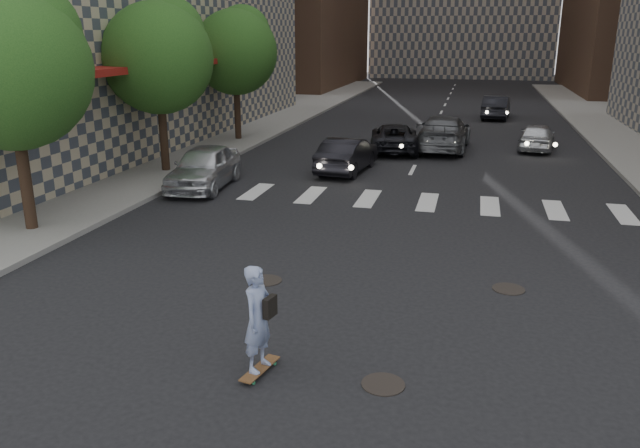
{
  "coord_description": "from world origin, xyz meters",
  "views": [
    {
      "loc": [
        2.32,
        -11.22,
        5.36
      ],
      "look_at": [
        -0.86,
        1.63,
        1.3
      ],
      "focal_mm": 35.0,
      "sensor_mm": 36.0,
      "label": 1
    }
  ],
  "objects_px": {
    "silver_sedan": "(204,167)",
    "traffic_car_b": "(444,133)",
    "tree_c": "(237,48)",
    "traffic_car_d": "(537,136)",
    "tree_a": "(14,62)",
    "tree_b": "(160,53)",
    "traffic_car_e": "(496,107)",
    "traffic_car_a": "(347,155)",
    "traffic_car_c": "(394,138)",
    "skateboarder": "(259,319)"
  },
  "relations": [
    {
      "from": "tree_c",
      "to": "traffic_car_d",
      "type": "relative_size",
      "value": 1.72
    },
    {
      "from": "tree_a",
      "to": "tree_c",
      "type": "bearing_deg",
      "value": 90.0
    },
    {
      "from": "tree_a",
      "to": "traffic_car_b",
      "type": "xyz_separation_m",
      "value": [
        10.4,
        15.81,
        -3.83
      ]
    },
    {
      "from": "traffic_car_b",
      "to": "traffic_car_c",
      "type": "distance_m",
      "value": 2.44
    },
    {
      "from": "silver_sedan",
      "to": "traffic_car_b",
      "type": "relative_size",
      "value": 0.8
    },
    {
      "from": "tree_b",
      "to": "traffic_car_c",
      "type": "xyz_separation_m",
      "value": [
        8.16,
        6.86,
        -4.0
      ]
    },
    {
      "from": "traffic_car_a",
      "to": "traffic_car_e",
      "type": "bearing_deg",
      "value": -102.93
    },
    {
      "from": "traffic_car_d",
      "to": "traffic_car_a",
      "type": "bearing_deg",
      "value": 49.79
    },
    {
      "from": "traffic_car_a",
      "to": "traffic_car_b",
      "type": "bearing_deg",
      "value": -114.83
    },
    {
      "from": "silver_sedan",
      "to": "traffic_car_e",
      "type": "relative_size",
      "value": 1.0
    },
    {
      "from": "tree_b",
      "to": "traffic_car_b",
      "type": "bearing_deg",
      "value": 36.91
    },
    {
      "from": "silver_sedan",
      "to": "traffic_car_b",
      "type": "distance_m",
      "value": 12.63
    },
    {
      "from": "tree_b",
      "to": "silver_sedan",
      "type": "xyz_separation_m",
      "value": [
        2.45,
        -2.01,
        -3.89
      ]
    },
    {
      "from": "tree_b",
      "to": "silver_sedan",
      "type": "distance_m",
      "value": 5.01
    },
    {
      "from": "tree_b",
      "to": "tree_c",
      "type": "distance_m",
      "value": 8.0
    },
    {
      "from": "silver_sedan",
      "to": "traffic_car_c",
      "type": "distance_m",
      "value": 10.55
    },
    {
      "from": "traffic_car_c",
      "to": "traffic_car_d",
      "type": "relative_size",
      "value": 1.22
    },
    {
      "from": "tree_a",
      "to": "tree_b",
      "type": "bearing_deg",
      "value": 90.0
    },
    {
      "from": "tree_a",
      "to": "traffic_car_d",
      "type": "bearing_deg",
      "value": 48.88
    },
    {
      "from": "tree_a",
      "to": "silver_sedan",
      "type": "height_order",
      "value": "tree_a"
    },
    {
      "from": "tree_c",
      "to": "traffic_car_e",
      "type": "bearing_deg",
      "value": 43.25
    },
    {
      "from": "traffic_car_c",
      "to": "tree_b",
      "type": "bearing_deg",
      "value": 32.18
    },
    {
      "from": "tree_b",
      "to": "traffic_car_b",
      "type": "relative_size",
      "value": 1.18
    },
    {
      "from": "tree_c",
      "to": "traffic_car_a",
      "type": "distance_m",
      "value": 10.05
    },
    {
      "from": "tree_b",
      "to": "traffic_car_e",
      "type": "bearing_deg",
      "value": 57.2
    },
    {
      "from": "traffic_car_a",
      "to": "traffic_car_b",
      "type": "relative_size",
      "value": 0.75
    },
    {
      "from": "traffic_car_c",
      "to": "traffic_car_e",
      "type": "xyz_separation_m",
      "value": [
        4.94,
        13.45,
        0.09
      ]
    },
    {
      "from": "tree_c",
      "to": "traffic_car_d",
      "type": "distance_m",
      "value": 15.28
    },
    {
      "from": "silver_sedan",
      "to": "tree_c",
      "type": "bearing_deg",
      "value": 98.96
    },
    {
      "from": "silver_sedan",
      "to": "skateboarder",
      "type": "bearing_deg",
      "value": -67.1
    },
    {
      "from": "silver_sedan",
      "to": "traffic_car_c",
      "type": "bearing_deg",
      "value": 52.43
    },
    {
      "from": "traffic_car_c",
      "to": "traffic_car_d",
      "type": "distance_m",
      "value": 6.86
    },
    {
      "from": "silver_sedan",
      "to": "traffic_car_b",
      "type": "bearing_deg",
      "value": 46.19
    },
    {
      "from": "traffic_car_a",
      "to": "traffic_car_c",
      "type": "xyz_separation_m",
      "value": [
        1.25,
        5.0,
        -0.04
      ]
    },
    {
      "from": "silver_sedan",
      "to": "traffic_car_a",
      "type": "distance_m",
      "value": 5.9
    },
    {
      "from": "tree_a",
      "to": "tree_c",
      "type": "xyz_separation_m",
      "value": [
        0.0,
        16.0,
        0.0
      ]
    },
    {
      "from": "skateboarder",
      "to": "traffic_car_a",
      "type": "bearing_deg",
      "value": 108.48
    },
    {
      "from": "silver_sedan",
      "to": "traffic_car_d",
      "type": "height_order",
      "value": "silver_sedan"
    },
    {
      "from": "traffic_car_a",
      "to": "traffic_car_e",
      "type": "xyz_separation_m",
      "value": [
        6.18,
        18.45,
        0.05
      ]
    },
    {
      "from": "traffic_car_a",
      "to": "tree_c",
      "type": "bearing_deg",
      "value": -36.02
    },
    {
      "from": "traffic_car_b",
      "to": "tree_a",
      "type": "bearing_deg",
      "value": 59.1
    },
    {
      "from": "traffic_car_a",
      "to": "tree_b",
      "type": "bearing_deg",
      "value": 20.69
    },
    {
      "from": "traffic_car_d",
      "to": "traffic_car_e",
      "type": "distance_m",
      "value": 11.57
    },
    {
      "from": "traffic_car_e",
      "to": "tree_a",
      "type": "bearing_deg",
      "value": 70.44
    },
    {
      "from": "skateboarder",
      "to": "traffic_car_c",
      "type": "distance_m",
      "value": 20.65
    },
    {
      "from": "tree_c",
      "to": "tree_b",
      "type": "bearing_deg",
      "value": -90.0
    },
    {
      "from": "traffic_car_d",
      "to": "traffic_car_e",
      "type": "bearing_deg",
      "value": -73.97
    },
    {
      "from": "traffic_car_c",
      "to": "traffic_car_e",
      "type": "distance_m",
      "value": 14.33
    },
    {
      "from": "traffic_car_d",
      "to": "traffic_car_b",
      "type": "bearing_deg",
      "value": 21.59
    },
    {
      "from": "tree_c",
      "to": "skateboarder",
      "type": "xyz_separation_m",
      "value": [
        8.64,
        -21.78,
        -3.66
      ]
    }
  ]
}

